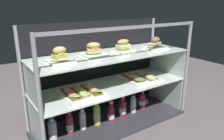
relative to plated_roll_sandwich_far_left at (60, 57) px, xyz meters
The scene contains 22 objects.
ground_plane 0.91m from the plated_roll_sandwich_far_left, ahead, with size 6.00×6.00×0.02m, color #5E5458.
case_base_deck 0.89m from the plated_roll_sandwich_far_left, ahead, with size 1.53×0.54×0.04m, color #313037.
case_frame 0.57m from the plated_roll_sandwich_far_left, 20.16° to the left, with size 1.53×0.54×0.99m.
riser_lower_tier 0.73m from the plated_roll_sandwich_far_left, ahead, with size 1.47×0.48×0.36m.
shelf_lower_glass 0.61m from the plated_roll_sandwich_far_left, ahead, with size 1.48×0.50×0.01m, color silver.
riser_upper_tier 0.53m from the plated_roll_sandwich_far_left, ahead, with size 1.47×0.48×0.29m.
shelf_upper_glass 0.50m from the plated_roll_sandwich_far_left, ahead, with size 1.48×0.50×0.01m, color silver.
plated_roll_sandwich_far_left is the anchor object (origin of this frame).
plated_roll_sandwich_mid_left 0.34m from the plated_roll_sandwich_far_left, ahead, with size 0.21×0.21×0.12m.
plated_roll_sandwich_right_of_center 0.66m from the plated_roll_sandwich_far_left, ahead, with size 0.17×0.17×0.11m.
plated_roll_sandwich_far_right 1.00m from the plated_roll_sandwich_far_left, ahead, with size 0.20×0.20×0.12m.
open_sandwich_tray_mid_left 0.37m from the plated_roll_sandwich_far_left, ahead, with size 0.34×0.37×0.06m.
open_sandwich_tray_near_right_corner 0.89m from the plated_roll_sandwich_far_left, ahead, with size 0.34×0.37×0.06m.
juice_bottle_front_left_end 0.63m from the plated_roll_sandwich_far_left, behind, with size 0.07×0.07×0.22m.
juice_bottle_back_right 0.63m from the plated_roll_sandwich_far_left, 19.31° to the left, with size 0.06×0.06×0.23m.
juice_bottle_front_second 0.66m from the plated_roll_sandwich_far_left, ahead, with size 0.06×0.06×0.21m.
juice_bottle_front_right_end 0.70m from the plated_roll_sandwich_far_left, ahead, with size 0.07×0.07×0.24m.
juice_bottle_back_center 0.80m from the plated_roll_sandwich_far_left, ahead, with size 0.06×0.06×0.20m.
juice_bottle_back_left 0.89m from the plated_roll_sandwich_far_left, ahead, with size 0.07×0.07×0.23m.
juice_bottle_front_middle 1.00m from the plated_roll_sandwich_far_left, ahead, with size 0.06×0.06×0.20m.
juice_bottle_tucked_behind 1.11m from the plated_roll_sandwich_far_left, ahead, with size 0.07×0.07×0.21m.
orange_fruit_beside_bottles 1.21m from the plated_roll_sandwich_far_left, ahead, with size 0.07×0.07×0.07m, color orange.
Camera 1 is at (-1.08, -1.61, 1.16)m, focal length 35.03 mm.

